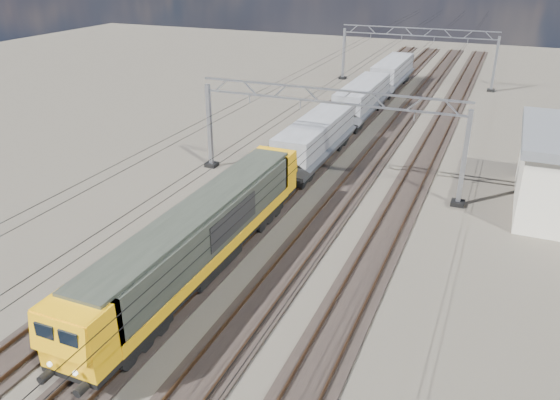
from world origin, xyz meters
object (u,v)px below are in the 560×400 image
at_px(catenary_gantry_mid, 326,133).
at_px(hopper_wagon_lead, 316,138).
at_px(locomotive, 203,234).
at_px(catenary_gantry_far, 416,54).
at_px(hopper_wagon_mid, 363,98).
at_px(hopper_wagon_third, 393,72).

distance_m(catenary_gantry_mid, hopper_wagon_lead, 4.45).
bearing_deg(locomotive, catenary_gantry_far, 87.71).
xyz_separation_m(locomotive, hopper_wagon_mid, (-0.00, 31.90, -0.09)).
bearing_deg(catenary_gantry_far, hopper_wagon_mid, -96.27).
relative_size(catenary_gantry_mid, hopper_wagon_third, 1.53).
xyz_separation_m(catenary_gantry_mid, hopper_wagon_mid, (-2.00, 17.81, -1.67)).
relative_size(hopper_wagon_mid, hopper_wagon_third, 1.00).
distance_m(catenary_gantry_far, hopper_wagon_lead, 32.50).
height_order(hopper_wagon_lead, hopper_wagon_mid, same).
xyz_separation_m(catenary_gantry_mid, locomotive, (-2.00, -14.09, -1.58)).
bearing_deg(hopper_wagon_mid, catenary_gantry_mid, -83.59).
bearing_deg(hopper_wagon_third, catenary_gantry_far, 63.40).
bearing_deg(catenary_gantry_far, hopper_wagon_lead, -93.53).
relative_size(catenary_gantry_mid, hopper_wagon_lead, 1.53).
bearing_deg(catenary_gantry_far, hopper_wagon_third, -116.60).
height_order(catenary_gantry_mid, catenary_gantry_far, same).
bearing_deg(hopper_wagon_lead, hopper_wagon_third, 90.00).
height_order(catenary_gantry_far, locomotive, catenary_gantry_far).
xyz_separation_m(catenary_gantry_mid, catenary_gantry_far, (0.00, 36.00, 0.00)).
distance_m(catenary_gantry_mid, catenary_gantry_far, 36.00).
height_order(hopper_wagon_lead, hopper_wagon_third, same).
relative_size(locomotive, hopper_wagon_mid, 1.62).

